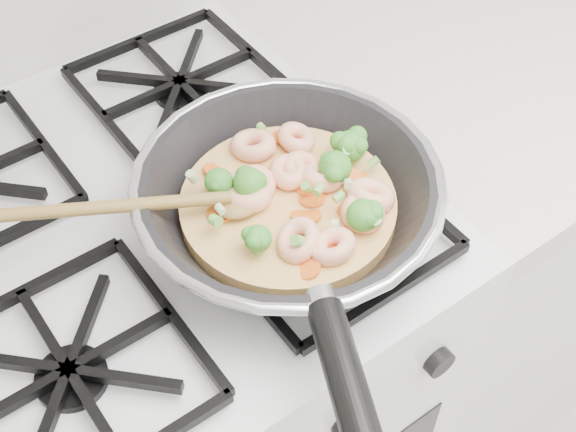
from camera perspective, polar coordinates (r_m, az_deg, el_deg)
stove at (r=1.27m, az=-8.03°, el=-13.06°), size 0.60×0.60×0.92m
counter_right at (r=1.61m, az=17.15°, el=2.23°), size 1.00×0.60×0.90m
skillet at (r=0.82m, az=0.13°, el=1.13°), size 0.44×0.49×0.09m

